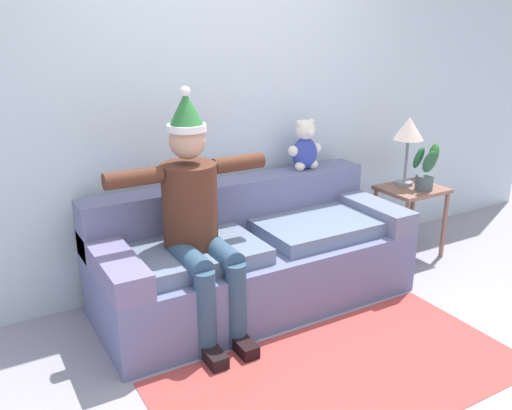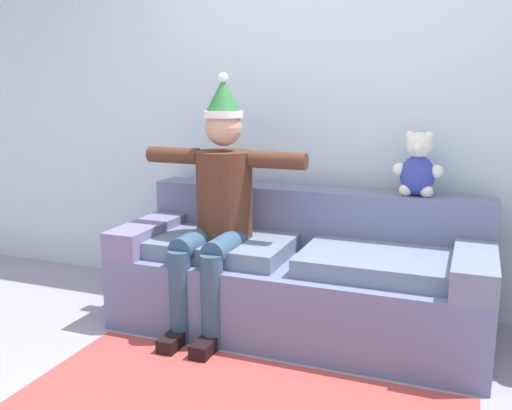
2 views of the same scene
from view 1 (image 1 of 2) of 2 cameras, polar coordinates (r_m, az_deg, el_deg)
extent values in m
plane|color=#9693A3|center=(3.19, 9.13, -17.24)|extent=(10.00, 10.00, 0.00)
cube|color=silver|center=(3.93, -4.38, 11.22)|extent=(7.00, 0.10, 2.70)
cube|color=slate|center=(3.77, -0.12, -7.10)|extent=(2.16, 0.88, 0.44)
cube|color=slate|center=(3.88, -2.50, 0.04)|extent=(2.16, 0.24, 0.36)
cube|color=slate|center=(3.31, -14.87, -5.89)|extent=(0.22, 0.88, 0.16)
cube|color=slate|center=(4.19, 11.42, -0.38)|extent=(0.22, 0.88, 0.16)
cube|color=slate|center=(3.42, -6.79, -5.10)|extent=(0.86, 0.62, 0.10)
cube|color=slate|center=(3.87, 6.48, -2.18)|extent=(0.86, 0.62, 0.10)
cylinder|color=#502B1D|center=(3.34, -6.97, 0.00)|extent=(0.34, 0.34, 0.52)
sphere|color=tan|center=(3.23, -7.25, 6.73)|extent=(0.22, 0.22, 0.22)
cylinder|color=white|center=(3.22, -7.31, 8.07)|extent=(0.23, 0.23, 0.04)
cone|color=#297134|center=(3.20, -7.39, 10.01)|extent=(0.21, 0.21, 0.20)
sphere|color=white|center=(3.19, -7.46, 11.79)|extent=(0.06, 0.06, 0.06)
cylinder|color=#314F6C|center=(3.23, -7.00, -5.65)|extent=(0.14, 0.40, 0.14)
cylinder|color=#314F6C|center=(3.18, -5.35, -11.37)|extent=(0.13, 0.13, 0.54)
cube|color=black|center=(3.24, -4.60, -15.48)|extent=(0.10, 0.24, 0.08)
cylinder|color=#314F6C|center=(3.30, -3.81, -4.96)|extent=(0.14, 0.40, 0.14)
cylinder|color=#314F6C|center=(3.26, -2.11, -10.52)|extent=(0.13, 0.13, 0.54)
cube|color=black|center=(3.32, -1.39, -14.55)|extent=(0.10, 0.24, 0.08)
cylinder|color=#502B1D|center=(3.16, -12.79, 2.78)|extent=(0.34, 0.10, 0.10)
cylinder|color=#502B1D|center=(3.42, -1.87, 4.42)|extent=(0.34, 0.10, 0.10)
ellipsoid|color=#3442A7|center=(4.10, 5.14, 5.43)|extent=(0.20, 0.16, 0.24)
sphere|color=white|center=(4.07, 5.21, 7.90)|extent=(0.15, 0.15, 0.15)
sphere|color=white|center=(4.02, 5.70, 7.61)|extent=(0.07, 0.07, 0.07)
sphere|color=white|center=(4.03, 4.61, 8.57)|extent=(0.05, 0.05, 0.05)
sphere|color=white|center=(4.09, 5.84, 8.68)|extent=(0.05, 0.05, 0.05)
sphere|color=white|center=(4.04, 3.92, 5.68)|extent=(0.08, 0.08, 0.08)
sphere|color=white|center=(4.07, 4.65, 4.09)|extent=(0.08, 0.08, 0.08)
sphere|color=white|center=(4.16, 6.34, 5.99)|extent=(0.08, 0.08, 0.08)
sphere|color=white|center=(4.14, 6.02, 4.29)|extent=(0.08, 0.08, 0.08)
cube|color=#8C5E4E|center=(4.57, 16.10, 1.61)|extent=(0.50, 0.42, 0.03)
cylinder|color=#8C5E4E|center=(4.40, 15.43, -3.06)|extent=(0.04, 0.04, 0.56)
cylinder|color=#8C5E4E|center=(4.70, 19.19, -2.01)|extent=(0.04, 0.04, 0.56)
cylinder|color=#8C5E4E|center=(4.63, 12.32, -1.67)|extent=(0.04, 0.04, 0.56)
cylinder|color=#8C5E4E|center=(4.92, 16.09, -0.75)|extent=(0.04, 0.04, 0.56)
cylinder|color=gray|center=(4.61, 15.32, 2.22)|extent=(0.14, 0.14, 0.03)
cylinder|color=gray|center=(4.56, 15.52, 4.50)|extent=(0.02, 0.02, 0.35)
cone|color=beige|center=(4.51, 15.82, 7.76)|extent=(0.24, 0.24, 0.18)
cylinder|color=#4D5B61|center=(4.51, 17.27, 2.27)|extent=(0.14, 0.14, 0.12)
ellipsoid|color=#256325|center=(4.48, 18.20, 5.08)|extent=(0.14, 0.15, 0.21)
ellipsoid|color=#1E5832|center=(4.47, 16.75, 4.78)|extent=(0.15, 0.14, 0.19)
ellipsoid|color=#265735|center=(4.40, 17.82, 4.36)|extent=(0.14, 0.13, 0.21)
cube|color=#B54440|center=(3.18, 9.26, -17.28)|extent=(2.07, 1.04, 0.01)
camera|label=2|loc=(2.66, 61.79, -0.54)|focal=39.85mm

